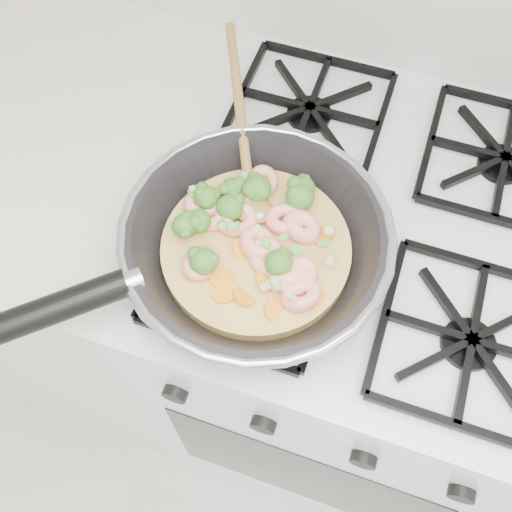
% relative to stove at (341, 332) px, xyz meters
% --- Properties ---
extents(stove, '(0.60, 0.60, 0.92)m').
position_rel_stove_xyz_m(stove, '(0.00, 0.00, 0.00)').
color(stove, white).
rests_on(stove, ground).
extents(counter_left, '(1.00, 0.60, 0.90)m').
position_rel_stove_xyz_m(counter_left, '(-0.80, 0.00, -0.01)').
color(counter_left, white).
rests_on(counter_left, ground).
extents(skillet, '(0.44, 0.56, 0.10)m').
position_rel_stove_xyz_m(skillet, '(-0.15, -0.13, 0.50)').
color(skillet, black).
rests_on(skillet, stove).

